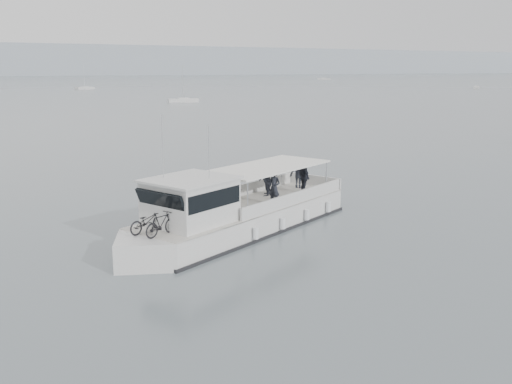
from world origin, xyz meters
TOP-DOWN VIEW (x-y plane):
  - ground at (0.00, 0.00)m, footprint 1400.00×1400.00m
  - tour_boat at (-4.88, 1.13)m, footprint 12.18×7.23m

SIDE VIEW (x-z plane):
  - ground at x=0.00m, z-range 0.00..0.00m
  - tour_boat at x=-4.88m, z-range -1.77..3.51m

